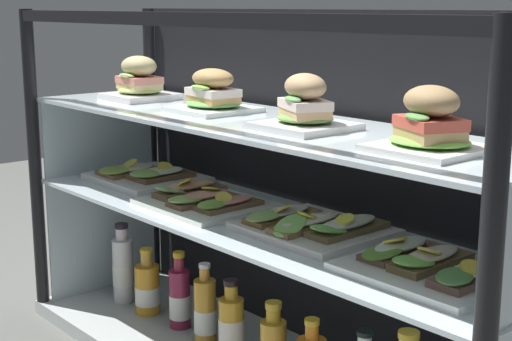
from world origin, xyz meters
The scene contains 18 objects.
case_frame centered at (0.00, 0.12, 0.50)m, with size 1.53×0.44×0.90m.
riser_lower_tier centered at (0.00, 0.00, 0.22)m, with size 1.46×0.36×0.36m.
shelf_lower_glass centered at (0.00, 0.00, 0.41)m, with size 1.47×0.38×0.01m, color silver.
riser_upper_tier centered at (0.00, 0.00, 0.53)m, with size 1.46×0.36×0.23m.
shelf_upper_glass centered at (0.00, 0.00, 0.65)m, with size 1.47×0.38×0.01m, color silver.
plated_roll_sandwich_mid_right centered at (-0.50, 0.01, 0.70)m, with size 0.17×0.17×0.12m.
plated_roll_sandwich_right_of_center centered at (-0.17, 0.01, 0.70)m, with size 0.18×0.18×0.11m.
plated_roll_sandwich_near_right_corner centered at (0.18, -0.02, 0.70)m, with size 0.18×0.18×0.12m.
plated_roll_sandwich_mid_left centered at (0.50, -0.02, 0.70)m, with size 0.19×0.19×0.12m.
open_sandwich_tray_center centered at (-0.51, 0.02, 0.43)m, with size 0.30×0.26×0.06m.
open_sandwich_tray_mid_left centered at (-0.18, -0.02, 0.43)m, with size 0.30×0.26×0.06m.
open_sandwich_tray_far_left centered at (0.17, 0.02, 0.44)m, with size 0.30×0.27×0.06m.
open_sandwich_tray_near_left_corner centered at (0.50, 0.00, 0.43)m, with size 0.30×0.26×0.06m.
juice_bottle_front_middle centered at (-0.59, -0.02, 0.14)m, with size 0.06×0.06×0.24m.
juice_bottle_back_center centered at (-0.46, -0.01, 0.11)m, with size 0.07×0.07×0.19m.
juice_bottle_front_left_end centered at (-0.32, 0.00, 0.12)m, with size 0.06×0.06×0.22m.
juice_bottle_front_second centered at (-0.19, -0.01, 0.13)m, with size 0.06×0.06×0.22m.
juice_bottle_front_right_end centered at (-0.07, -0.02, 0.13)m, with size 0.06×0.06×0.21m.
Camera 1 is at (1.32, -1.14, 0.91)m, focal length 54.07 mm.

